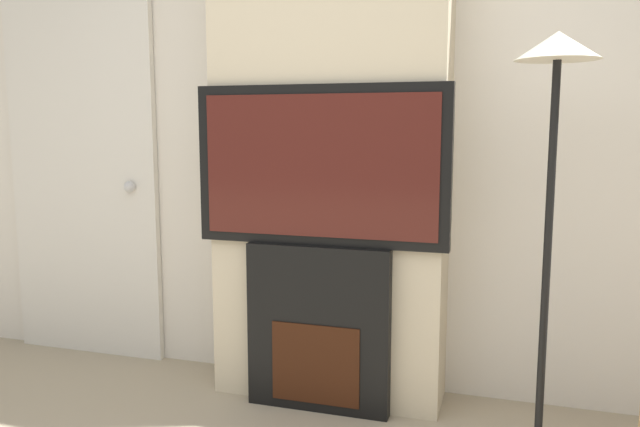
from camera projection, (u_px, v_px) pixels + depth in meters
name	position (u px, v px, depth m)	size (l,w,h in m)	color
wall_back	(341.00, 111.00, 3.01)	(6.00, 0.06, 2.70)	silver
chimney_breast	(330.00, 110.00, 2.83)	(1.07, 0.32, 2.70)	beige
fireplace	(320.00, 327.00, 2.82)	(0.65, 0.15, 0.76)	black
television	(320.00, 166.00, 2.71)	(1.14, 0.07, 0.70)	black
floor_lamp	(553.00, 149.00, 2.27)	(0.31, 0.31, 1.61)	black
entry_door	(83.00, 177.00, 3.44)	(0.92, 0.09, 2.00)	silver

